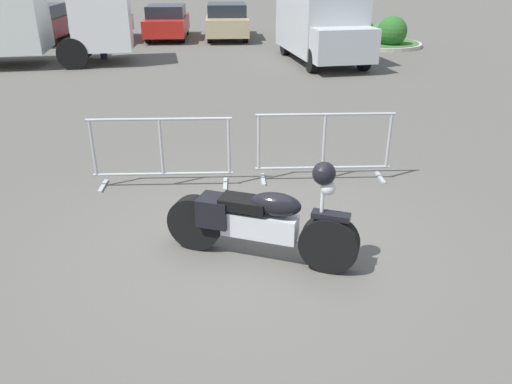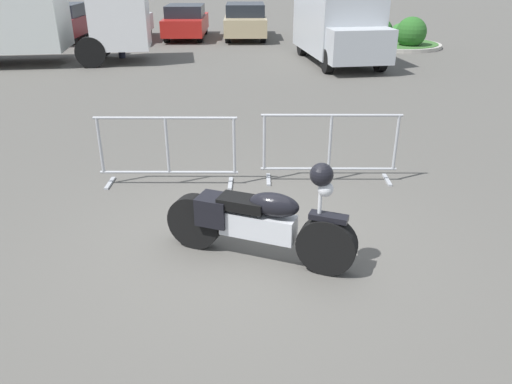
% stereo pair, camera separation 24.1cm
% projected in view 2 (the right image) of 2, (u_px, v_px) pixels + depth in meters
% --- Properties ---
extents(ground_plane, '(120.00, 120.00, 0.00)m').
position_uv_depth(ground_plane, '(250.00, 246.00, 5.99)').
color(ground_plane, '#54514C').
extents(motorcycle, '(2.11, 1.07, 1.26)m').
position_uv_depth(motorcycle, '(258.00, 221.00, 5.55)').
color(motorcycle, black).
rests_on(motorcycle, ground).
extents(crowd_barrier_near, '(2.09, 0.56, 1.07)m').
position_uv_depth(crowd_barrier_near, '(167.00, 150.00, 7.42)').
color(crowd_barrier_near, '#9EA0A5').
rests_on(crowd_barrier_near, ground).
extents(crowd_barrier_far, '(2.09, 0.56, 1.07)m').
position_uv_depth(crowd_barrier_far, '(330.00, 147.00, 7.55)').
color(crowd_barrier_far, '#9EA0A5').
rests_on(crowd_barrier_far, ground).
extents(box_truck, '(7.86, 2.88, 2.98)m').
position_uv_depth(box_truck, '(11.00, 12.00, 15.99)').
color(box_truck, silver).
rests_on(box_truck, ground).
extents(delivery_van, '(2.43, 5.17, 2.31)m').
position_uv_depth(delivery_van, '(338.00, 24.00, 16.56)').
color(delivery_van, '#B2B7BC').
rests_on(delivery_van, ground).
extents(parked_car_maroon, '(1.97, 4.50, 1.51)m').
position_uv_depth(parked_car_maroon, '(64.00, 22.00, 21.51)').
color(parked_car_maroon, maroon).
rests_on(parked_car_maroon, ground).
extents(parked_car_silver, '(1.93, 4.43, 1.48)m').
position_uv_depth(parked_car_silver, '(124.00, 22.00, 21.39)').
color(parked_car_silver, '#B7BABF').
rests_on(parked_car_silver, ground).
extents(parked_car_red, '(1.85, 4.23, 1.42)m').
position_uv_depth(parked_car_red, '(186.00, 21.00, 22.03)').
color(parked_car_red, '#B21E19').
rests_on(parked_car_red, ground).
extents(parked_car_tan, '(1.93, 4.41, 1.48)m').
position_uv_depth(parked_car_tan, '(245.00, 21.00, 22.02)').
color(parked_car_tan, tan).
rests_on(parked_car_tan, ground).
extents(pedestrian, '(0.38, 0.38, 1.69)m').
position_uv_depth(pedestrian, '(119.00, 31.00, 17.41)').
color(pedestrian, '#262838').
rests_on(pedestrian, ground).
extents(planter_island, '(3.31, 3.31, 1.22)m').
position_uv_depth(planter_island, '(397.00, 36.00, 19.86)').
color(planter_island, '#ADA89E').
rests_on(planter_island, ground).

